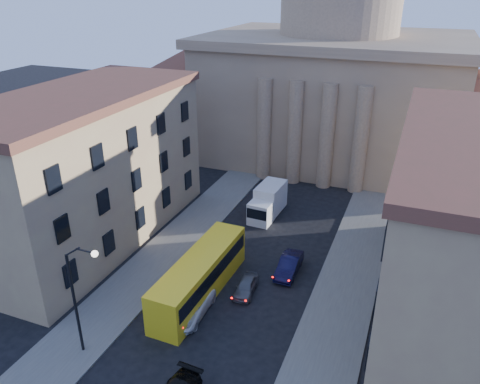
# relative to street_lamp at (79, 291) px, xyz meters

# --- Properties ---
(sidewalk_left) EXTENTS (5.00, 60.00, 0.15)m
(sidewalk_left) POSITION_rel_street_lamp_xyz_m (-1.53, 10.00, -5.21)
(sidewalk_left) COLOR #54524D
(sidewalk_left) RESTS_ON ground
(sidewalk_right) EXTENTS (5.00, 60.00, 0.15)m
(sidewalk_right) POSITION_rel_street_lamp_xyz_m (15.47, 10.00, -5.21)
(sidewalk_right) COLOR #54524D
(sidewalk_right) RESTS_ON ground
(church) EXTENTS (68.02, 28.76, 36.60)m
(church) POSITION_rel_street_lamp_xyz_m (6.97, 47.47, 6.59)
(church) COLOR #846A51
(church) RESTS_ON ground
(building_left) EXTENTS (11.60, 26.60, 14.70)m
(building_left) POSITION_rel_street_lamp_xyz_m (-10.03, 14.00, 2.14)
(building_left) COLOR tan
(building_left) RESTS_ON ground
(building_right) EXTENTS (11.60, 26.60, 14.70)m
(building_right) POSITION_rel_street_lamp_xyz_m (23.97, 14.00, 2.14)
(building_right) COLOR tan
(building_right) RESTS_ON ground
(street_lamp) EXTENTS (2.62, 0.44, 8.83)m
(street_lamp) POSITION_rel_street_lamp_xyz_m (0.00, 0.00, 0.00)
(street_lamp) COLOR black
(street_lamp) RESTS_ON ground
(car_left_mid) EXTENTS (2.72, 5.57, 1.52)m
(car_left_mid) POSITION_rel_street_lamp_xyz_m (4.70, 6.27, -4.52)
(car_left_mid) COLOR silver
(car_left_mid) RESTS_ON ground
(car_right_far) EXTENTS (1.80, 3.79, 1.25)m
(car_right_far) POSITION_rel_street_lamp_xyz_m (7.77, 10.57, -4.66)
(car_right_far) COLOR #515256
(car_right_far) RESTS_ON ground
(car_right_distant) EXTENTS (1.67, 4.67, 1.53)m
(car_right_distant) POSITION_rel_street_lamp_xyz_m (10.30, 14.67, -4.52)
(car_right_distant) COLOR black
(car_right_distant) RESTS_ON ground
(city_bus) EXTENTS (3.20, 12.42, 3.48)m
(city_bus) POSITION_rel_street_lamp_xyz_m (4.29, 9.05, -3.42)
(city_bus) COLOR yellow
(city_bus) RESTS_ON ground
(box_truck) EXTENTS (2.75, 6.24, 3.36)m
(box_truck) POSITION_rel_street_lamp_xyz_m (4.96, 24.58, -3.70)
(box_truck) COLOR silver
(box_truck) RESTS_ON ground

